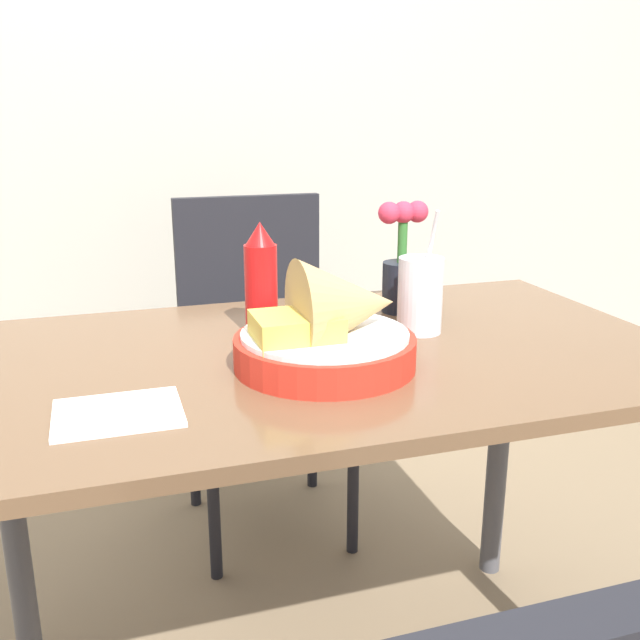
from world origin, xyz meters
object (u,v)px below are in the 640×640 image
(chair_far_window, at_px, (257,337))
(drink_cup, at_px, (420,297))
(food_basket, at_px, (332,329))
(flower_vase, at_px, (402,264))
(ketchup_bottle, at_px, (261,280))

(chair_far_window, distance_m, drink_cup, 0.77)
(food_basket, distance_m, drink_cup, 0.24)
(flower_vase, bearing_deg, food_basket, -131.69)
(chair_far_window, xyz_separation_m, food_basket, (-0.06, -0.82, 0.27))
(ketchup_bottle, bearing_deg, flower_vase, 10.50)
(chair_far_window, xyz_separation_m, flower_vase, (0.17, -0.57, 0.31))
(food_basket, height_order, drink_cup, drink_cup)
(chair_far_window, height_order, ketchup_bottle, ketchup_bottle)
(chair_far_window, relative_size, flower_vase, 4.14)
(food_basket, xyz_separation_m, ketchup_bottle, (-0.06, 0.20, 0.04))
(food_basket, height_order, ketchup_bottle, ketchup_bottle)
(drink_cup, bearing_deg, ketchup_bottle, 163.39)
(chair_far_window, distance_m, flower_vase, 0.67)
(flower_vase, bearing_deg, drink_cup, -99.78)
(drink_cup, bearing_deg, chair_far_window, 101.54)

